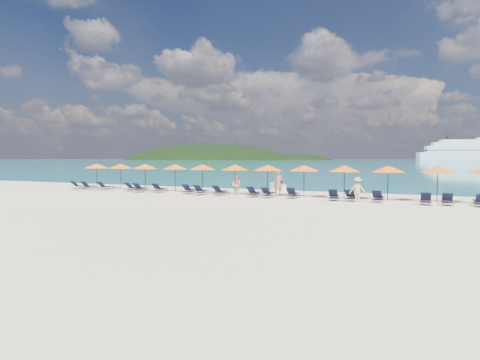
% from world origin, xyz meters
% --- Properties ---
extents(ground, '(1400.00, 1400.00, 0.00)m').
position_xyz_m(ground, '(0.00, 0.00, 0.00)').
color(ground, beige).
extents(sea, '(1600.00, 1300.00, 0.01)m').
position_xyz_m(sea, '(0.00, 660.00, 0.01)').
color(sea, '#1FA9B2').
rests_on(sea, ground).
extents(headland_main, '(374.00, 242.00, 126.50)m').
position_xyz_m(headland_main, '(-300.00, 540.00, -38.00)').
color(headland_main, black).
rests_on(headland_main, ground).
extents(headland_small, '(162.00, 126.00, 85.50)m').
position_xyz_m(headland_small, '(-150.00, 560.00, -35.00)').
color(headland_small, black).
rests_on(headland_small, ground).
extents(cruise_ship, '(133.15, 50.94, 36.72)m').
position_xyz_m(cruise_ship, '(72.82, 552.80, 9.55)').
color(cruise_ship, white).
rests_on(cruise_ship, ground).
extents(jetski, '(2.07, 2.88, 0.96)m').
position_xyz_m(jetski, '(0.92, 8.37, 0.40)').
color(jetski, white).
rests_on(jetski, ground).
extents(beachgoer_a, '(0.79, 0.64, 1.87)m').
position_xyz_m(beachgoer_a, '(1.99, 5.25, 0.94)').
color(beachgoer_a, tan).
rests_on(beachgoer_a, ground).
extents(beachgoer_b, '(0.80, 0.57, 1.49)m').
position_xyz_m(beachgoer_b, '(-0.98, 4.49, 0.74)').
color(beachgoer_b, tan).
rests_on(beachgoer_b, ground).
extents(beachgoer_c, '(1.05, 0.60, 1.54)m').
position_xyz_m(beachgoer_c, '(7.84, 3.20, 0.77)').
color(beachgoer_c, tan).
rests_on(beachgoer_c, ground).
extents(umbrella_0, '(2.10, 2.10, 2.28)m').
position_xyz_m(umbrella_0, '(-14.86, 5.00, 2.02)').
color(umbrella_0, black).
rests_on(umbrella_0, ground).
extents(umbrella_1, '(2.10, 2.10, 2.28)m').
position_xyz_m(umbrella_1, '(-12.25, 5.11, 2.02)').
color(umbrella_1, black).
rests_on(umbrella_1, ground).
extents(umbrella_2, '(2.10, 2.10, 2.28)m').
position_xyz_m(umbrella_2, '(-9.58, 5.01, 2.02)').
color(umbrella_2, black).
rests_on(umbrella_2, ground).
extents(umbrella_3, '(2.10, 2.10, 2.28)m').
position_xyz_m(umbrella_3, '(-6.68, 5.12, 2.02)').
color(umbrella_3, black).
rests_on(umbrella_3, ground).
extents(umbrella_4, '(2.10, 2.10, 2.28)m').
position_xyz_m(umbrella_4, '(-4.12, 5.02, 2.02)').
color(umbrella_4, black).
rests_on(umbrella_4, ground).
extents(umbrella_5, '(2.10, 2.10, 2.28)m').
position_xyz_m(umbrella_5, '(-1.33, 5.04, 2.02)').
color(umbrella_5, black).
rests_on(umbrella_5, ground).
extents(umbrella_6, '(2.10, 2.10, 2.28)m').
position_xyz_m(umbrella_6, '(1.31, 4.94, 2.02)').
color(umbrella_6, black).
rests_on(umbrella_6, ground).
extents(umbrella_7, '(2.10, 2.10, 2.28)m').
position_xyz_m(umbrella_7, '(3.97, 5.02, 2.02)').
color(umbrella_7, black).
rests_on(umbrella_7, ground).
extents(umbrella_8, '(2.10, 2.10, 2.28)m').
position_xyz_m(umbrella_8, '(6.75, 4.87, 2.02)').
color(umbrella_8, black).
rests_on(umbrella_8, ground).
extents(umbrella_9, '(2.10, 2.10, 2.28)m').
position_xyz_m(umbrella_9, '(9.46, 4.98, 2.02)').
color(umbrella_9, black).
rests_on(umbrella_9, ground).
extents(umbrella_10, '(2.10, 2.10, 2.28)m').
position_xyz_m(umbrella_10, '(12.30, 5.06, 2.02)').
color(umbrella_10, black).
rests_on(umbrella_10, ground).
extents(lounger_0, '(0.76, 1.75, 0.66)m').
position_xyz_m(lounger_0, '(-15.52, 3.64, 0.24)').
color(lounger_0, silver).
rests_on(lounger_0, ground).
extents(lounger_1, '(0.68, 1.72, 0.66)m').
position_xyz_m(lounger_1, '(-14.40, 3.64, 0.24)').
color(lounger_1, silver).
rests_on(lounger_1, ground).
extents(lounger_2, '(0.62, 1.70, 0.66)m').
position_xyz_m(lounger_2, '(-12.75, 3.80, 0.24)').
color(lounger_2, silver).
rests_on(lounger_2, ground).
extents(lounger_3, '(0.77, 1.75, 0.66)m').
position_xyz_m(lounger_3, '(-9.99, 3.96, 0.24)').
color(lounger_3, silver).
rests_on(lounger_3, ground).
extents(lounger_4, '(0.68, 1.72, 0.66)m').
position_xyz_m(lounger_4, '(-8.98, 3.66, 0.24)').
color(lounger_4, silver).
rests_on(lounger_4, ground).
extents(lounger_5, '(0.72, 1.73, 0.66)m').
position_xyz_m(lounger_5, '(-7.38, 3.94, 0.24)').
color(lounger_5, silver).
rests_on(lounger_5, ground).
extents(lounger_6, '(0.65, 1.71, 0.66)m').
position_xyz_m(lounger_6, '(-4.62, 3.98, 0.24)').
color(lounger_6, silver).
rests_on(lounger_6, ground).
extents(lounger_7, '(0.64, 1.71, 0.66)m').
position_xyz_m(lounger_7, '(-3.44, 3.67, 0.24)').
color(lounger_7, silver).
rests_on(lounger_7, ground).
extents(lounger_8, '(0.73, 1.74, 0.66)m').
position_xyz_m(lounger_8, '(-1.89, 3.71, 0.24)').
color(lounger_8, silver).
rests_on(lounger_8, ground).
extents(lounger_9, '(0.70, 1.73, 0.66)m').
position_xyz_m(lounger_9, '(0.78, 3.71, 0.24)').
color(lounger_9, silver).
rests_on(lounger_9, ground).
extents(lounger_10, '(0.70, 1.73, 0.66)m').
position_xyz_m(lounger_10, '(1.85, 3.65, 0.24)').
color(lounger_10, silver).
rests_on(lounger_10, ground).
extents(lounger_11, '(0.63, 1.70, 0.66)m').
position_xyz_m(lounger_11, '(3.51, 3.99, 0.24)').
color(lounger_11, silver).
rests_on(lounger_11, ground).
extents(lounger_12, '(0.79, 1.75, 0.66)m').
position_xyz_m(lounger_12, '(6.30, 3.71, 0.24)').
color(lounger_12, silver).
rests_on(lounger_12, ground).
extents(lounger_13, '(0.72, 1.73, 0.66)m').
position_xyz_m(lounger_13, '(7.37, 3.87, 0.24)').
color(lounger_13, silver).
rests_on(lounger_13, ground).
extents(lounger_14, '(0.69, 1.72, 0.66)m').
position_xyz_m(lounger_14, '(8.99, 3.88, 0.24)').
color(lounger_14, silver).
rests_on(lounger_14, ground).
extents(lounger_15, '(0.64, 1.71, 0.66)m').
position_xyz_m(lounger_15, '(11.66, 3.61, 0.24)').
color(lounger_15, silver).
rests_on(lounger_15, ground).
extents(lounger_16, '(0.65, 1.71, 0.66)m').
position_xyz_m(lounger_16, '(12.78, 3.86, 0.24)').
color(lounger_16, silver).
rests_on(lounger_16, ground).
extents(lounger_17, '(0.68, 1.72, 0.66)m').
position_xyz_m(lounger_17, '(14.41, 3.78, 0.24)').
color(lounger_17, silver).
rests_on(lounger_17, ground).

